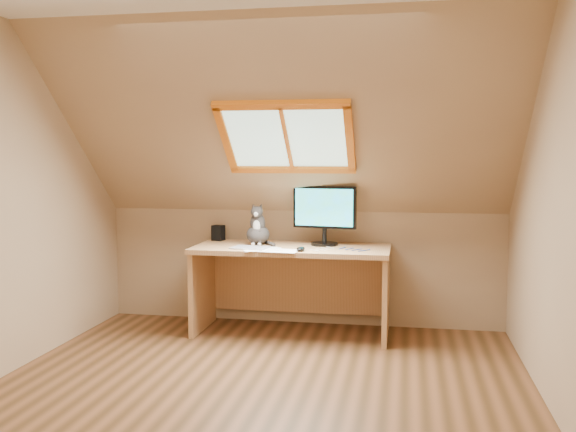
# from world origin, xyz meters

# --- Properties ---
(ground) EXTENTS (3.50, 3.50, 0.00)m
(ground) POSITION_xyz_m (0.00, 0.00, 0.00)
(ground) COLOR brown
(ground) RESTS_ON ground
(room_shell) EXTENTS (3.52, 3.52, 2.41)m
(room_shell) POSITION_xyz_m (0.00, -0.09, 1.43)
(room_shell) COLOR tan
(room_shell) RESTS_ON ground
(desk) EXTENTS (1.61, 0.71, 0.74)m
(desk) POSITION_xyz_m (-0.02, 1.45, 0.51)
(desk) COLOR tan
(desk) RESTS_ON ground
(monitor) EXTENTS (0.54, 0.23, 0.50)m
(monitor) POSITION_xyz_m (0.24, 1.49, 1.02)
(monitor) COLOR black
(monitor) RESTS_ON desk
(cat) EXTENTS (0.21, 0.24, 0.36)m
(cat) POSITION_xyz_m (-0.32, 1.44, 0.86)
(cat) COLOR #3A3634
(cat) RESTS_ON desk
(desk_speaker) EXTENTS (0.11, 0.11, 0.13)m
(desk_speaker) POSITION_xyz_m (-0.73, 1.63, 0.80)
(desk_speaker) COLOR black
(desk_speaker) RESTS_ON desk
(graphics_tablet) EXTENTS (0.32, 0.25, 0.01)m
(graphics_tablet) POSITION_xyz_m (-0.33, 1.19, 0.74)
(graphics_tablet) COLOR #B2B2B7
(graphics_tablet) RESTS_ON desk
(mouse) EXTENTS (0.07, 0.12, 0.03)m
(mouse) POSITION_xyz_m (0.09, 1.13, 0.75)
(mouse) COLOR black
(mouse) RESTS_ON desk
(papers) EXTENTS (0.35, 0.30, 0.01)m
(papers) POSITION_xyz_m (-0.14, 1.12, 0.74)
(papers) COLOR white
(papers) RESTS_ON desk
(cables) EXTENTS (0.51, 0.26, 0.01)m
(cables) POSITION_xyz_m (0.40, 1.26, 0.74)
(cables) COLOR silver
(cables) RESTS_ON desk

